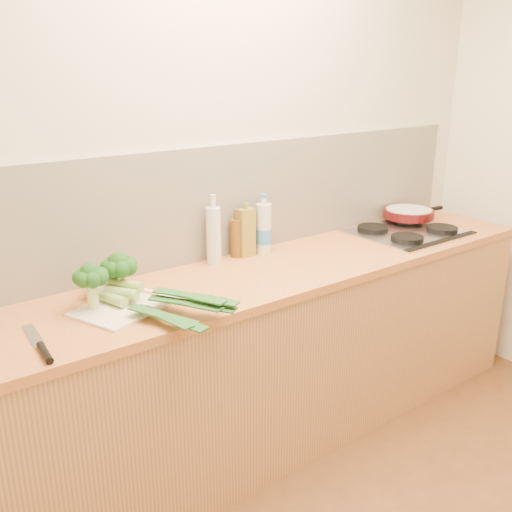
{
  "coord_description": "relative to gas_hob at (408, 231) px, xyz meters",
  "views": [
    {
      "loc": [
        -1.49,
        -0.74,
        1.79
      ],
      "look_at": [
        -0.11,
        1.1,
        1.02
      ],
      "focal_mm": 40.0,
      "sensor_mm": 36.0,
      "label": 1
    }
  ],
  "objects": [
    {
      "name": "room_shell",
      "position": [
        -1.02,
        0.29,
        0.26
      ],
      "size": [
        3.5,
        3.5,
        3.5
      ],
      "color": "beige",
      "rests_on": "ground"
    },
    {
      "name": "counter",
      "position": [
        -1.02,
        0.0,
        -0.46
      ],
      "size": [
        3.2,
        0.62,
        0.9
      ],
      "color": "#BB834D",
      "rests_on": "ground"
    },
    {
      "name": "gas_hob",
      "position": [
        0.0,
        0.0,
        0.0
      ],
      "size": [
        0.58,
        0.5,
        0.04
      ],
      "color": "silver",
      "rests_on": "counter"
    },
    {
      "name": "chopping_board",
      "position": [
        -1.7,
        -0.01,
        -0.01
      ],
      "size": [
        0.43,
        0.37,
        0.01
      ],
      "primitive_type": "cube",
      "rotation": [
        0.0,
        0.0,
        0.36
      ],
      "color": "white",
      "rests_on": "counter"
    },
    {
      "name": "broccoli_left",
      "position": [
        -1.81,
        0.04,
        0.12
      ],
      "size": [
        0.13,
        0.14,
        0.18
      ],
      "color": "#B3C674",
      "rests_on": "chopping_board"
    },
    {
      "name": "broccoli_right",
      "position": [
        -1.67,
        0.09,
        0.12
      ],
      "size": [
        0.15,
        0.15,
        0.18
      ],
      "color": "#B3C674",
      "rests_on": "chopping_board"
    },
    {
      "name": "leek_front",
      "position": [
        -1.71,
        -0.06,
        0.02
      ],
      "size": [
        0.23,
        0.62,
        0.04
      ],
      "rotation": [
        0.0,
        0.0,
        0.3
      ],
      "color": "white",
      "rests_on": "chopping_board"
    },
    {
      "name": "leek_mid",
      "position": [
        -1.66,
        -0.05,
        0.04
      ],
      "size": [
        0.39,
        0.58,
        0.04
      ],
      "rotation": [
        0.0,
        0.0,
        0.56
      ],
      "color": "white",
      "rests_on": "chopping_board"
    },
    {
      "name": "leek_back",
      "position": [
        -1.63,
        -0.02,
        0.06
      ],
      "size": [
        0.37,
        0.61,
        0.04
      ],
      "rotation": [
        0.0,
        0.0,
        0.51
      ],
      "color": "white",
      "rests_on": "chopping_board"
    },
    {
      "name": "chefs_knife",
      "position": [
        -2.07,
        -0.17,
        -0.0
      ],
      "size": [
        0.06,
        0.34,
        0.02
      ],
      "rotation": [
        0.0,
        0.0,
        -0.08
      ],
      "color": "silver",
      "rests_on": "counter"
    },
    {
      "name": "skillet",
      "position": [
        0.17,
        0.13,
        0.05
      ],
      "size": [
        0.43,
        0.29,
        0.05
      ],
      "rotation": [
        0.0,
        0.0,
        -0.09
      ],
      "color": "#450B0C",
      "rests_on": "gas_hob"
    },
    {
      "name": "oil_tin",
      "position": [
        -0.95,
        0.22,
        0.11
      ],
      "size": [
        0.08,
        0.05,
        0.27
      ],
      "color": "olive",
      "rests_on": "counter"
    },
    {
      "name": "glass_bottle",
      "position": [
        -1.14,
        0.23,
        0.13
      ],
      "size": [
        0.07,
        0.07,
        0.33
      ],
      "color": "silver",
      "rests_on": "counter"
    },
    {
      "name": "amber_bottle",
      "position": [
        -0.99,
        0.24,
        0.08
      ],
      "size": [
        0.06,
        0.06,
        0.24
      ],
      "color": "brown",
      "rests_on": "counter"
    },
    {
      "name": "water_bottle",
      "position": [
        -0.86,
        0.21,
        0.1
      ],
      "size": [
        0.08,
        0.08,
        0.28
      ],
      "color": "silver",
      "rests_on": "counter"
    }
  ]
}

